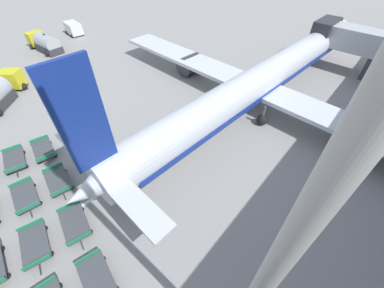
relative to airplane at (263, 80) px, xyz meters
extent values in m
plane|color=gray|center=(-13.66, -0.85, -2.97)|extent=(500.00, 500.00, 0.00)
cube|color=#B2B5BA|center=(8.71, 15.63, 1.53)|extent=(15.39, 3.95, 2.81)
cube|color=#2D2D33|center=(1.08, 15.91, 1.53)|extent=(2.59, 5.16, 3.37)
cube|color=#38383D|center=(8.71, 15.63, -1.42)|extent=(1.71, 3.10, 3.09)
cylinder|color=silver|center=(0.05, 0.71, 0.21)|extent=(6.50, 43.68, 3.56)
sphere|color=silver|center=(1.52, 22.43, 0.21)|extent=(3.38, 3.38, 3.38)
cone|color=silver|center=(-1.43, -21.01, 0.21)|extent=(3.66, 4.49, 3.38)
cube|color=navy|center=(-1.38, -20.34, 5.40)|extent=(0.46, 2.68, 6.83)
cube|color=silver|center=(-1.37, -20.21, 0.74)|extent=(12.75, 2.45, 0.24)
cube|color=silver|center=(-0.07, -1.03, -0.59)|extent=(45.40, 7.04, 0.44)
cylinder|color=#333338|center=(11.21, -1.39, -1.61)|extent=(2.82, 3.25, 2.62)
cylinder|color=#333338|center=(-11.30, 0.14, -1.61)|extent=(2.82, 3.25, 2.62)
cube|color=navy|center=(0.05, 0.71, -0.41)|extent=(6.28, 39.34, 0.64)
cylinder|color=#56565B|center=(0.96, 14.18, -1.53)|extent=(0.24, 0.24, 1.70)
sphere|color=black|center=(0.96, 14.18, -2.38)|extent=(1.17, 1.17, 1.17)
cylinder|color=#56565B|center=(2.43, -3.82, -1.53)|extent=(0.24, 0.24, 1.70)
sphere|color=black|center=(2.43, -3.82, -2.38)|extent=(1.17, 1.17, 1.17)
cylinder|color=#56565B|center=(-2.92, -3.45, -1.53)|extent=(0.24, 0.24, 1.70)
sphere|color=black|center=(-2.92, -3.45, -2.38)|extent=(1.17, 1.17, 1.17)
cube|color=yellow|center=(-26.08, -18.15, -1.51)|extent=(3.14, 3.12, 2.09)
sphere|color=black|center=(-25.05, -17.59, -2.52)|extent=(0.90, 0.90, 0.90)
sphere|color=black|center=(-26.74, -19.12, -2.52)|extent=(0.90, 0.90, 0.90)
cube|color=yellow|center=(-38.51, -9.65, -1.53)|extent=(1.90, 2.52, 2.07)
cube|color=#333338|center=(-34.48, -9.45, -2.41)|extent=(4.64, 2.66, 1.10)
cylinder|color=#ADB2B7|center=(-34.48, -9.45, -1.30)|extent=(4.41, 2.54, 2.32)
sphere|color=#333338|center=(-34.48, -9.45, -0.14)|extent=(0.44, 0.44, 0.44)
sphere|color=black|center=(-38.33, -8.49, -2.52)|extent=(0.90, 0.90, 0.90)
sphere|color=black|center=(-38.21, -10.80, -2.52)|extent=(0.90, 0.90, 0.90)
sphere|color=black|center=(-33.21, -8.23, -2.52)|extent=(0.90, 0.90, 0.90)
sphere|color=black|center=(-33.09, -10.54, -2.52)|extent=(0.90, 0.90, 0.90)
cube|color=white|center=(-39.37, -2.20, -1.74)|extent=(4.48, 2.76, 1.90)
cube|color=#1E232D|center=(-41.40, -1.88, -1.41)|extent=(0.36, 1.82, 0.67)
sphere|color=black|center=(-40.56, -0.98, -2.67)|extent=(0.60, 0.60, 0.60)
sphere|color=black|center=(-40.87, -3.00, -2.67)|extent=(0.60, 0.60, 0.60)
sphere|color=black|center=(-37.86, -1.39, -2.67)|extent=(0.60, 0.60, 0.60)
sphere|color=black|center=(-38.17, -3.41, -2.67)|extent=(0.60, 0.60, 0.60)
sphere|color=black|center=(-2.12, -27.95, -2.79)|extent=(0.36, 0.36, 0.36)
sphere|color=black|center=(-4.25, -27.53, -2.79)|extent=(0.36, 0.36, 0.36)
cube|color=#424449|center=(-11.86, -23.68, -2.42)|extent=(3.43, 2.41, 0.10)
cube|color=#237F56|center=(-10.41, -24.08, -2.21)|extent=(0.52, 1.60, 0.32)
cube|color=#237F56|center=(-13.32, -23.27, -2.21)|extent=(0.52, 1.60, 0.32)
cube|color=#333338|center=(-10.03, -24.19, -2.54)|extent=(0.69, 0.25, 0.06)
sphere|color=black|center=(-11.00, -24.64, -2.79)|extent=(0.36, 0.36, 0.36)
sphere|color=black|center=(-10.63, -23.30, -2.79)|extent=(0.36, 0.36, 0.36)
sphere|color=black|center=(-13.10, -24.06, -2.79)|extent=(0.36, 0.36, 0.36)
sphere|color=black|center=(-12.72, -22.71, -2.79)|extent=(0.36, 0.36, 0.36)
cube|color=#424449|center=(-7.06, -24.70, -2.42)|extent=(3.37, 2.22, 0.10)
cube|color=#237F56|center=(-5.57, -25.00, -2.21)|extent=(0.40, 1.62, 0.32)
cube|color=#237F56|center=(-8.54, -24.40, -2.21)|extent=(0.40, 1.62, 0.32)
cube|color=#333338|center=(-5.19, -25.08, -2.54)|extent=(0.70, 0.20, 0.06)
sphere|color=black|center=(-6.13, -25.60, -2.79)|extent=(0.36, 0.36, 0.36)
sphere|color=black|center=(-5.85, -24.24, -2.79)|extent=(0.36, 0.36, 0.36)
sphere|color=black|center=(-8.26, -25.17, -2.79)|extent=(0.36, 0.36, 0.36)
sphere|color=black|center=(-7.99, -23.81, -2.79)|extent=(0.36, 0.36, 0.36)
cube|color=#424449|center=(-2.61, -25.90, -2.42)|extent=(3.43, 2.41, 0.10)
cube|color=#237F56|center=(-1.16, -26.30, -2.21)|extent=(0.52, 1.60, 0.32)
cube|color=#237F56|center=(-4.07, -25.49, -2.21)|extent=(0.52, 1.60, 0.32)
cube|color=#333338|center=(-0.78, -26.41, -2.54)|extent=(0.69, 0.25, 0.06)
sphere|color=black|center=(-1.75, -26.86, -2.79)|extent=(0.36, 0.36, 0.36)
sphere|color=black|center=(-1.38, -25.52, -2.79)|extent=(0.36, 0.36, 0.36)
sphere|color=black|center=(-3.85, -26.27, -2.79)|extent=(0.36, 0.36, 0.36)
sphere|color=black|center=(-3.47, -24.93, -2.79)|extent=(0.36, 0.36, 0.36)
cube|color=#237F56|center=(0.35, -26.71, -2.21)|extent=(0.38, 1.62, 0.32)
sphere|color=black|center=(0.89, -26.11, -2.79)|extent=(0.36, 0.36, 0.36)
cube|color=#424449|center=(-11.20, -21.36, -2.42)|extent=(3.39, 2.30, 0.10)
cube|color=#237F56|center=(-9.73, -21.70, -2.21)|extent=(0.45, 1.61, 0.32)
cube|color=#237F56|center=(-12.67, -21.01, -2.21)|extent=(0.45, 1.61, 0.32)
cube|color=#333338|center=(-9.35, -21.79, -2.54)|extent=(0.70, 0.22, 0.06)
sphere|color=black|center=(-10.30, -22.28, -2.79)|extent=(0.36, 0.36, 0.36)
sphere|color=black|center=(-9.98, -20.92, -2.79)|extent=(0.36, 0.36, 0.36)
sphere|color=black|center=(-12.41, -21.79, -2.79)|extent=(0.36, 0.36, 0.36)
sphere|color=black|center=(-12.10, -20.43, -2.79)|extent=(0.36, 0.36, 0.36)
cube|color=#424449|center=(-6.60, -22.26, -2.42)|extent=(3.39, 2.28, 0.10)
cube|color=#237F56|center=(-5.12, -22.59, -2.21)|extent=(0.44, 1.61, 0.32)
cube|color=#237F56|center=(-8.07, -21.92, -2.21)|extent=(0.44, 1.61, 0.32)
cube|color=#333338|center=(-4.74, -22.67, -2.54)|extent=(0.70, 0.21, 0.06)
sphere|color=black|center=(-5.69, -23.17, -2.79)|extent=(0.36, 0.36, 0.36)
sphere|color=black|center=(-5.38, -21.82, -2.79)|extent=(0.36, 0.36, 0.36)
sphere|color=black|center=(-7.81, -22.69, -2.79)|extent=(0.36, 0.36, 0.36)
sphere|color=black|center=(-7.50, -21.34, -2.79)|extent=(0.36, 0.36, 0.36)
cube|color=#424449|center=(-1.98, -23.36, -2.42)|extent=(3.42, 2.39, 0.10)
cube|color=#237F56|center=(-0.53, -23.76, -2.21)|extent=(0.51, 1.60, 0.32)
cube|color=#237F56|center=(-3.44, -22.96, -2.21)|extent=(0.51, 1.60, 0.32)
cube|color=#333338|center=(-0.15, -23.86, -2.54)|extent=(0.69, 0.24, 0.06)
sphere|color=black|center=(-1.12, -24.32, -2.79)|extent=(0.36, 0.36, 0.36)
sphere|color=black|center=(-0.75, -22.97, -2.79)|extent=(0.36, 0.36, 0.36)
sphere|color=black|center=(-3.22, -23.75, -2.79)|extent=(0.36, 0.36, 0.36)
sphere|color=black|center=(-2.85, -22.40, -2.79)|extent=(0.36, 0.36, 0.36)
cube|color=#424449|center=(2.43, -24.39, -2.42)|extent=(3.40, 2.30, 0.10)
cube|color=#237F56|center=(0.95, -24.04, -2.21)|extent=(0.45, 1.61, 0.32)
sphere|color=black|center=(1.21, -24.82, -2.79)|extent=(0.36, 0.36, 0.36)
sphere|color=black|center=(1.53, -23.46, -2.79)|extent=(0.36, 0.36, 0.36)
cylinder|color=#ADA89E|center=(10.00, -21.76, 8.49)|extent=(0.49, 0.49, 22.90)
cube|color=white|center=(-2.45, -10.17, -2.96)|extent=(2.11, 26.70, 0.01)
camera|label=1|loc=(9.84, -24.22, 13.26)|focal=22.00mm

